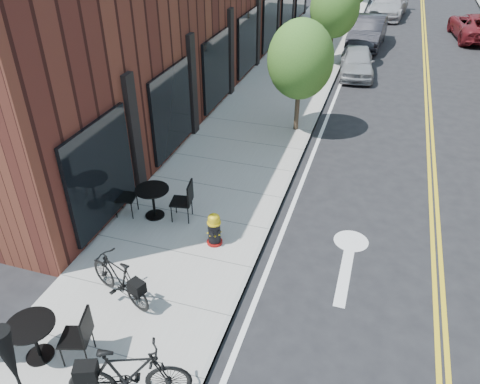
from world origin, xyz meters
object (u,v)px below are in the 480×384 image
(patio_umbrella, at_px, (13,367))
(parked_car_c, at_px, (389,4))
(bicycle_left, at_px, (119,279))
(bicycle_right, at_px, (129,375))
(parked_car_far, at_px, (476,26))
(fire_hydrant, at_px, (214,229))
(bistro_set_b, at_px, (33,336))
(parked_car_a, at_px, (357,62))
(bistro_set_c, at_px, (153,198))
(parked_car_b, at_px, (368,32))

(patio_umbrella, relative_size, parked_car_c, 0.45)
(bicycle_left, relative_size, parked_car_c, 0.32)
(patio_umbrella, bearing_deg, bicycle_right, 46.99)
(bicycle_right, distance_m, parked_car_far, 27.73)
(bicycle_left, relative_size, parked_car_far, 0.34)
(fire_hydrant, xyz_separation_m, parked_car_c, (2.73, 26.94, 0.26))
(bistro_set_b, xyz_separation_m, parked_car_c, (4.64, 30.97, 0.13))
(parked_car_a, bearing_deg, bicycle_left, -107.18)
(bistro_set_c, bearing_deg, parked_car_b, 68.53)
(bicycle_right, xyz_separation_m, parked_car_a, (1.80, 18.10, -0.09))
(parked_car_a, bearing_deg, fire_hydrant, -104.07)
(patio_umbrella, bearing_deg, bicycle_left, 96.45)
(bistro_set_c, bearing_deg, parked_car_c, 70.46)
(parked_car_c, xyz_separation_m, parked_car_far, (5.09, -4.56, -0.08))
(bicycle_right, bearing_deg, parked_car_c, -26.03)
(parked_car_a, height_order, parked_car_c, parked_car_c)
(fire_hydrant, height_order, parked_car_b, parked_car_b)
(bicycle_left, distance_m, bicycle_right, 2.40)
(bistro_set_b, height_order, parked_car_b, parked_car_b)
(bistro_set_c, bearing_deg, bicycle_right, -77.14)
(bistro_set_c, bearing_deg, fire_hydrant, -26.89)
(bistro_set_c, relative_size, parked_car_a, 0.55)
(parked_car_b, distance_m, parked_car_c, 8.03)
(fire_hydrant, bearing_deg, bistro_set_b, -95.96)
(patio_umbrella, bearing_deg, parked_car_a, 81.69)
(bicycle_right, height_order, bistro_set_b, bicycle_right)
(fire_hydrant, relative_size, parked_car_a, 0.23)
(fire_hydrant, xyz_separation_m, bicycle_left, (-1.22, -2.27, 0.11))
(bistro_set_b, bearing_deg, bicycle_left, 51.89)
(bistro_set_b, relative_size, patio_umbrella, 0.83)
(patio_umbrella, relative_size, parked_car_b, 0.52)
(fire_hydrant, height_order, bicycle_right, bicycle_right)
(parked_car_a, distance_m, parked_car_c, 13.13)
(fire_hydrant, bearing_deg, parked_car_far, 90.11)
(bistro_set_b, distance_m, parked_car_c, 31.32)
(bicycle_left, bearing_deg, parked_car_a, -169.45)
(parked_car_a, distance_m, parked_car_far, 10.38)
(bistro_set_b, xyz_separation_m, parked_car_far, (9.73, 26.41, 0.05))
(patio_umbrella, bearing_deg, parked_car_b, 83.32)
(bistro_set_b, height_order, patio_umbrella, patio_umbrella)
(bistro_set_c, distance_m, patio_umbrella, 6.12)
(parked_car_b, bearing_deg, bistro_set_c, -98.66)
(parked_car_c, bearing_deg, bistro_set_c, -94.29)
(bicycle_right, xyz_separation_m, parked_car_b, (1.85, 23.22, 0.07))
(bicycle_left, distance_m, bistro_set_b, 1.89)
(fire_hydrant, bearing_deg, patio_umbrella, -79.88)
(bistro_set_b, bearing_deg, fire_hydrant, 48.06)
(bicycle_left, height_order, bistro_set_b, bistro_set_b)
(bicycle_left, xyz_separation_m, patio_umbrella, (0.35, -3.06, 1.25))
(bistro_set_c, relative_size, parked_car_b, 0.43)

